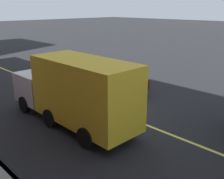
{
  "coord_description": "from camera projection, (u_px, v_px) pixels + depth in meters",
  "views": [
    {
      "loc": [
        -10.52,
        9.45,
        5.6
      ],
      "look_at": [
        -2.29,
        1.4,
        1.94
      ],
      "focal_mm": 41.76,
      "sensor_mm": 36.0,
      "label": 1
    }
  ],
  "objects": [
    {
      "name": "car_maroon",
      "position": [
        118.0,
        79.0,
        18.09
      ],
      "size": [
        4.18,
        2.0,
        1.64
      ],
      "color": "#591116",
      "rests_on": "ground"
    },
    {
      "name": "ground",
      "position": [
        102.0,
        108.0,
        15.16
      ],
      "size": [
        200.0,
        200.0,
        0.0
      ],
      "primitive_type": "plane",
      "color": "black"
    },
    {
      "name": "car_white",
      "position": [
        64.0,
        67.0,
        21.94
      ],
      "size": [
        4.63,
        1.9,
        1.47
      ],
      "color": "silver",
      "rests_on": "ground"
    },
    {
      "name": "truck_yellow",
      "position": [
        75.0,
        91.0,
        12.52
      ],
      "size": [
        7.87,
        2.44,
        3.37
      ],
      "color": "silver",
      "rests_on": "ground"
    },
    {
      "name": "lane_stripe_center",
      "position": [
        102.0,
        107.0,
        15.16
      ],
      "size": [
        80.0,
        0.16,
        0.01
      ],
      "primitive_type": "cube",
      "color": "#D8CC4C",
      "rests_on": "ground"
    }
  ]
}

